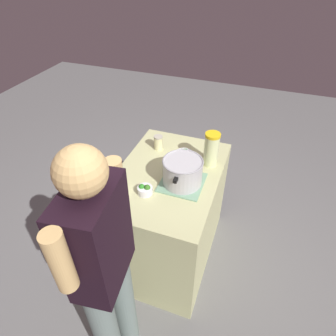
{
  "coord_description": "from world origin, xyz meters",
  "views": [
    {
      "loc": [
        1.51,
        0.54,
        2.21
      ],
      "look_at": [
        0.0,
        0.0,
        0.94
      ],
      "focal_mm": 31.05,
      "sensor_mm": 36.0,
      "label": 1
    }
  ],
  "objects": [
    {
      "name": "broccoli_bowl_center",
      "position": [
        -0.21,
        0.05,
        0.93
      ],
      "size": [
        0.14,
        0.14,
        0.09
      ],
      "color": "silver",
      "rests_on": "counter_slab"
    },
    {
      "name": "broccoli_bowl_back",
      "position": [
        0.28,
        -0.26,
        0.92
      ],
      "size": [
        0.12,
        0.12,
        0.07
      ],
      "color": "silver",
      "rests_on": "counter_slab"
    },
    {
      "name": "counter_slab",
      "position": [
        0.0,
        0.0,
        0.45
      ],
      "size": [
        1.05,
        0.72,
        0.89
      ],
      "primitive_type": "cube",
      "color": "#BCBE85",
      "rests_on": "ground_plane"
    },
    {
      "name": "person_cook",
      "position": [
        0.86,
        -0.02,
        0.92
      ],
      "size": [
        0.5,
        0.24,
        1.66
      ],
      "color": "slate",
      "rests_on": "ground_plane"
    },
    {
      "name": "dish_cloth",
      "position": [
        0.06,
        0.13,
        0.89
      ],
      "size": [
        0.3,
        0.29,
        0.01
      ],
      "primitive_type": "cube",
      "color": "#77A583",
      "rests_on": "counter_slab"
    },
    {
      "name": "lemonade_pitcher",
      "position": [
        -0.21,
        0.26,
        1.02
      ],
      "size": [
        0.11,
        0.11,
        0.26
      ],
      "color": "beige",
      "rests_on": "counter_slab"
    },
    {
      "name": "mason_jar",
      "position": [
        -0.27,
        -0.18,
        0.95
      ],
      "size": [
        0.07,
        0.07,
        0.12
      ],
      "color": "beige",
      "rests_on": "counter_slab"
    },
    {
      "name": "ground_plane",
      "position": [
        0.0,
        0.0,
        0.0
      ],
      "size": [
        8.0,
        8.0,
        0.0
      ],
      "primitive_type": "plane",
      "color": "slate"
    },
    {
      "name": "broccoli_bowl_front",
      "position": [
        0.24,
        -0.07,
        0.92
      ],
      "size": [
        0.1,
        0.1,
        0.07
      ],
      "color": "silver",
      "rests_on": "counter_slab"
    },
    {
      "name": "cooking_pot",
      "position": [
        0.06,
        0.13,
        0.99
      ],
      "size": [
        0.34,
        0.27,
        0.18
      ],
      "color": "#B7B7BC",
      "rests_on": "dish_cloth"
    }
  ]
}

